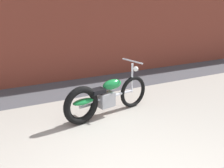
% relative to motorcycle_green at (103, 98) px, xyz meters
% --- Properties ---
extents(sidewalk_slab, '(36.00, 3.50, 0.01)m').
position_rel_motorcycle_green_xyz_m(sidewalk_slab, '(-0.62, -0.54, -0.40)').
color(sidewalk_slab, '#9E998E').
rests_on(sidewalk_slab, ground).
extents(motorcycle_green, '(1.98, 0.69, 1.03)m').
position_rel_motorcycle_green_xyz_m(motorcycle_green, '(0.00, 0.00, 0.00)').
color(motorcycle_green, black).
rests_on(motorcycle_green, ground).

